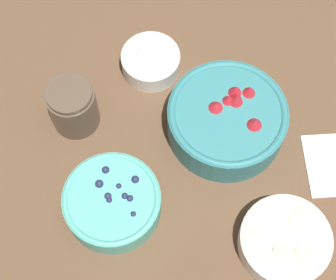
{
  "coord_description": "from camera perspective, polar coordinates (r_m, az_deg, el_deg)",
  "views": [
    {
      "loc": [
        -0.44,
        0.19,
        1.0
      ],
      "look_at": [
        -0.02,
        0.05,
        0.05
      ],
      "focal_mm": 60.0,
      "sensor_mm": 36.0,
      "label": 1
    }
  ],
  "objects": [
    {
      "name": "bowl_bananas",
      "position": [
        1.03,
        11.78,
        -10.02
      ],
      "size": [
        0.16,
        0.16,
        0.05
      ],
      "color": "white",
      "rests_on": "ground_plane"
    },
    {
      "name": "bowl_blueberries",
      "position": [
        1.03,
        -5.68,
        -6.26
      ],
      "size": [
        0.18,
        0.18,
        0.06
      ],
      "color": "#56B7A8",
      "rests_on": "ground_plane"
    },
    {
      "name": "bowl_strawberries",
      "position": [
        1.08,
        6.02,
        2.2
      ],
      "size": [
        0.23,
        0.23,
        0.1
      ],
      "color": "teal",
      "rests_on": "ground_plane"
    },
    {
      "name": "ground_plane",
      "position": [
        1.11,
        1.97,
        0.72
      ],
      "size": [
        4.0,
        4.0,
        0.0
      ],
      "primitive_type": "plane",
      "color": "brown"
    },
    {
      "name": "bowl_cream",
      "position": [
        1.16,
        -1.77,
        8.09
      ],
      "size": [
        0.12,
        0.12,
        0.06
      ],
      "color": "white",
      "rests_on": "ground_plane"
    },
    {
      "name": "napkin",
      "position": [
        1.12,
        16.08,
        -2.43
      ],
      "size": [
        0.15,
        0.12,
        0.01
      ],
      "color": "silver",
      "rests_on": "ground_plane"
    },
    {
      "name": "jar_chocolate",
      "position": [
        1.1,
        -9.59,
        3.28
      ],
      "size": [
        0.09,
        0.09,
        0.11
      ],
      "color": "brown",
      "rests_on": "ground_plane"
    }
  ]
}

